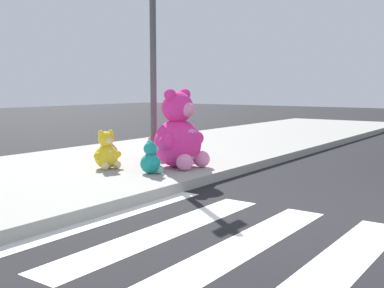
{
  "coord_description": "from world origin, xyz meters",
  "views": [
    {
      "loc": [
        -5.38,
        -1.0,
        1.49
      ],
      "look_at": [
        1.04,
        3.6,
        0.55
      ],
      "focal_mm": 44.59,
      "sensor_mm": 36.0,
      "label": 1
    }
  ],
  "objects": [
    {
      "name": "plush_white",
      "position": [
        2.0,
        4.79,
        0.38
      ],
      "size": [
        0.45,
        0.4,
        0.58
      ],
      "color": "white",
      "rests_on": "sidewalk"
    },
    {
      "name": "plush_red",
      "position": [
        1.44,
        4.76,
        0.35
      ],
      "size": [
        0.37,
        0.36,
        0.51
      ],
      "color": "red",
      "rests_on": "sidewalk"
    },
    {
      "name": "plush_teal",
      "position": [
        0.22,
        3.8,
        0.36
      ],
      "size": [
        0.37,
        0.36,
        0.52
      ],
      "color": "teal",
      "rests_on": "sidewalk"
    },
    {
      "name": "plush_tan",
      "position": [
        0.68,
        5.23,
        0.37
      ],
      "size": [
        0.37,
        0.42,
        0.55
      ],
      "color": "tan",
      "rests_on": "sidewalk"
    },
    {
      "name": "sidewalk",
      "position": [
        0.0,
        5.2,
        0.07
      ],
      "size": [
        28.0,
        4.4,
        0.15
      ],
      "primitive_type": "cube",
      "color": "#9E9B93",
      "rests_on": "ground_plane"
    },
    {
      "name": "sign_pole",
      "position": [
        1.0,
        4.4,
        1.85
      ],
      "size": [
        0.56,
        0.11,
        3.2
      ],
      "color": "#4C4C51",
      "rests_on": "sidewalk"
    },
    {
      "name": "plush_pink_large",
      "position": [
        0.96,
        3.81,
        0.68
      ],
      "size": [
        1.02,
        0.9,
        1.32
      ],
      "color": "#F22D93",
      "rests_on": "sidewalk"
    },
    {
      "name": "plush_brown",
      "position": [
        1.79,
        4.26,
        0.37
      ],
      "size": [
        0.41,
        0.37,
        0.54
      ],
      "color": "olive",
      "rests_on": "sidewalk"
    },
    {
      "name": "plush_yellow",
      "position": [
        0.15,
        4.71,
        0.41
      ],
      "size": [
        0.48,
        0.45,
        0.64
      ],
      "color": "yellow",
      "rests_on": "sidewalk"
    }
  ]
}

